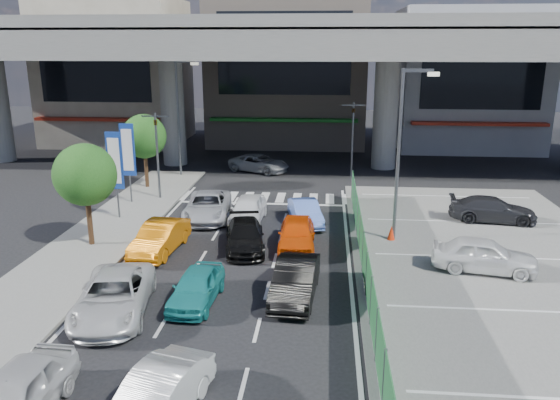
# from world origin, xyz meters

# --- Properties ---
(ground) EXTENTS (120.00, 120.00, 0.00)m
(ground) POSITION_xyz_m (0.00, 0.00, 0.00)
(ground) COLOR black
(ground) RESTS_ON ground
(parking_lot) EXTENTS (12.00, 28.00, 0.06)m
(parking_lot) POSITION_xyz_m (11.00, 2.00, 0.03)
(parking_lot) COLOR slate
(parking_lot) RESTS_ON ground
(sidewalk_left) EXTENTS (4.00, 30.00, 0.12)m
(sidewalk_left) POSITION_xyz_m (-7.00, 4.00, 0.06)
(sidewalk_left) COLOR slate
(sidewalk_left) RESTS_ON ground
(fence_run) EXTENTS (0.16, 22.00, 1.80)m
(fence_run) POSITION_xyz_m (5.30, 1.00, 0.90)
(fence_run) COLOR #1F5C2F
(fence_run) RESTS_ON ground
(expressway) EXTENTS (64.00, 14.00, 10.75)m
(expressway) POSITION_xyz_m (0.00, 22.00, 8.76)
(expressway) COLOR slate
(expressway) RESTS_ON ground
(building_west) EXTENTS (12.00, 10.90, 13.00)m
(building_west) POSITION_xyz_m (-16.00, 31.97, 6.49)
(building_west) COLOR gray
(building_west) RESTS_ON ground
(building_center) EXTENTS (14.00, 10.90, 15.00)m
(building_center) POSITION_xyz_m (0.00, 32.97, 7.49)
(building_center) COLOR gray
(building_center) RESTS_ON ground
(building_east) EXTENTS (12.00, 10.90, 12.00)m
(building_east) POSITION_xyz_m (16.00, 31.97, 5.99)
(building_east) COLOR gray
(building_east) RESTS_ON ground
(traffic_light_left) EXTENTS (1.60, 1.24, 5.20)m
(traffic_light_left) POSITION_xyz_m (-6.20, 12.00, 3.94)
(traffic_light_left) COLOR #595B60
(traffic_light_left) RESTS_ON ground
(traffic_light_right) EXTENTS (1.60, 1.24, 5.20)m
(traffic_light_right) POSITION_xyz_m (5.50, 19.00, 3.94)
(traffic_light_right) COLOR #595B60
(traffic_light_right) RESTS_ON ground
(street_lamp_right) EXTENTS (1.65, 0.22, 8.00)m
(street_lamp_right) POSITION_xyz_m (7.17, 6.00, 4.77)
(street_lamp_right) COLOR #595B60
(street_lamp_right) RESTS_ON ground
(street_lamp_left) EXTENTS (1.65, 0.22, 8.00)m
(street_lamp_left) POSITION_xyz_m (-6.33, 18.00, 4.77)
(street_lamp_left) COLOR #595B60
(street_lamp_left) RESTS_ON ground
(signboard_near) EXTENTS (0.80, 0.14, 4.70)m
(signboard_near) POSITION_xyz_m (-7.20, 7.99, 3.06)
(signboard_near) COLOR #595B60
(signboard_near) RESTS_ON ground
(signboard_far) EXTENTS (0.80, 0.14, 4.70)m
(signboard_far) POSITION_xyz_m (-7.60, 10.99, 3.06)
(signboard_far) COLOR #595B60
(signboard_far) RESTS_ON ground
(tree_near) EXTENTS (2.80, 2.80, 4.80)m
(tree_near) POSITION_xyz_m (-7.00, 4.00, 3.39)
(tree_near) COLOR #382314
(tree_near) RESTS_ON ground
(tree_far) EXTENTS (2.80, 2.80, 4.80)m
(tree_far) POSITION_xyz_m (-7.80, 14.50, 3.39)
(tree_far) COLOR #382314
(tree_far) RESTS_ON ground
(van_white_back_left) EXTENTS (1.84, 4.13, 1.38)m
(van_white_back_left) POSITION_xyz_m (-3.76, -7.92, 0.69)
(van_white_back_left) COLOR silver
(van_white_back_left) RESTS_ON ground
(hatch_white_back_mid) EXTENTS (2.31, 4.17, 1.30)m
(hatch_white_back_mid) POSITION_xyz_m (-0.31, -7.65, 0.65)
(hatch_white_back_mid) COLOR silver
(hatch_white_back_mid) RESTS_ON ground
(sedan_white_mid_left) EXTENTS (3.09, 5.28, 1.38)m
(sedan_white_mid_left) POSITION_xyz_m (-3.44, -2.34, 0.69)
(sedan_white_mid_left) COLOR silver
(sedan_white_mid_left) RESTS_ON ground
(taxi_teal_mid) EXTENTS (1.67, 3.71, 1.24)m
(taxi_teal_mid) POSITION_xyz_m (-0.82, -1.23, 0.62)
(taxi_teal_mid) COLOR teal
(taxi_teal_mid) RESTS_ON ground
(hatch_black_mid_right) EXTENTS (1.76, 4.28, 1.38)m
(hatch_black_mid_right) POSITION_xyz_m (2.70, -0.50, 0.69)
(hatch_black_mid_right) COLOR black
(hatch_black_mid_right) RESTS_ON ground
(taxi_orange_left) EXTENTS (1.86, 4.31, 1.38)m
(taxi_orange_left) POSITION_xyz_m (-3.60, 3.54, 0.69)
(taxi_orange_left) COLOR #CF6A07
(taxi_orange_left) RESTS_ON ground
(sedan_black_mid) EXTENTS (2.37, 4.42, 1.22)m
(sedan_black_mid) POSITION_xyz_m (0.12, 4.28, 0.61)
(sedan_black_mid) COLOR black
(sedan_black_mid) RESTS_ON ground
(taxi_orange_right) EXTENTS (1.74, 4.09, 1.38)m
(taxi_orange_right) POSITION_xyz_m (2.46, 4.54, 0.69)
(taxi_orange_right) COLOR #EA4C07
(taxi_orange_right) RESTS_ON ground
(wagon_silver_front_left) EXTENTS (2.69, 5.07, 1.36)m
(wagon_silver_front_left) POSITION_xyz_m (-2.55, 8.61, 0.68)
(wagon_silver_front_left) COLOR #B6B8BF
(wagon_silver_front_left) RESTS_ON ground
(sedan_white_front_mid) EXTENTS (1.74, 4.09, 1.38)m
(sedan_white_front_mid) POSITION_xyz_m (-0.30, 8.16, 0.69)
(sedan_white_front_mid) COLOR white
(sedan_white_front_mid) RESTS_ON ground
(kei_truck_front_right) EXTENTS (2.13, 3.92, 1.23)m
(kei_truck_front_right) POSITION_xyz_m (2.70, 8.14, 0.61)
(kei_truck_front_right) COLOR #597CDF
(kei_truck_front_right) RESTS_ON ground
(crossing_wagon_silver) EXTENTS (4.92, 3.69, 1.24)m
(crossing_wagon_silver) POSITION_xyz_m (-1.17, 19.95, 0.62)
(crossing_wagon_silver) COLOR #95979C
(crossing_wagon_silver) RESTS_ON ground
(parked_sedan_white) EXTENTS (4.37, 2.43, 1.41)m
(parked_sedan_white) POSITION_xyz_m (10.22, 2.46, 0.76)
(parked_sedan_white) COLOR silver
(parked_sedan_white) RESTS_ON parking_lot
(parked_sedan_dgrey) EXTENTS (4.56, 2.30, 1.27)m
(parked_sedan_dgrey) POSITION_xyz_m (12.46, 9.26, 0.70)
(parked_sedan_dgrey) COLOR #28282C
(parked_sedan_dgrey) RESTS_ON parking_lot
(traffic_cone) EXTENTS (0.43, 0.43, 0.69)m
(traffic_cone) POSITION_xyz_m (6.88, 5.93, 0.40)
(traffic_cone) COLOR #F9320D
(traffic_cone) RESTS_ON parking_lot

